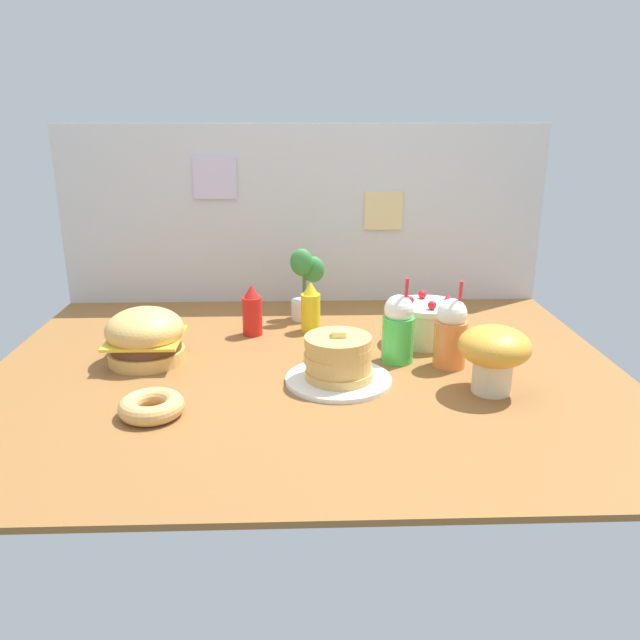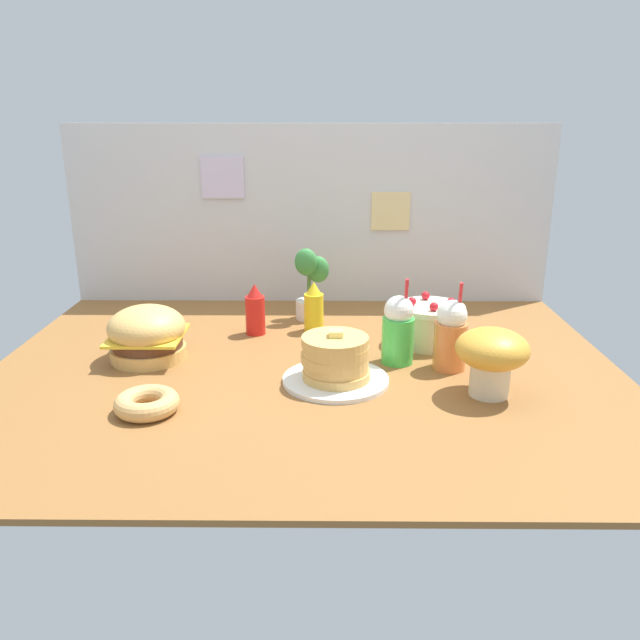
{
  "view_description": "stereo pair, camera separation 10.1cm",
  "coord_description": "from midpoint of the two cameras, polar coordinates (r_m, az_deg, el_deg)",
  "views": [
    {
      "loc": [
        -0.02,
        -2.24,
        0.93
      ],
      "look_at": [
        0.06,
        0.12,
        0.16
      ],
      "focal_mm": 35.39,
      "sensor_mm": 36.0,
      "label": 1
    },
    {
      "loc": [
        0.08,
        -2.24,
        0.93
      ],
      "look_at": [
        0.06,
        0.12,
        0.16
      ],
      "focal_mm": 35.39,
      "sensor_mm": 36.0,
      "label": 2
    }
  ],
  "objects": [
    {
      "name": "orange_float_cup",
      "position": [
        2.45,
        12.9,
        -1.36
      ],
      "size": [
        0.13,
        0.13,
        0.34
      ],
      "color": "orange",
      "rests_on": "ground_plane"
    },
    {
      "name": "ketchup_bottle",
      "position": [
        2.79,
        -4.85,
        0.82
      ],
      "size": [
        0.09,
        0.09,
        0.23
      ],
      "color": "red",
      "rests_on": "ground_plane"
    },
    {
      "name": "layer_cake",
      "position": [
        2.71,
        10.97,
        -0.37
      ],
      "size": [
        0.29,
        0.29,
        0.21
      ],
      "color": "beige",
      "rests_on": "ground_plane"
    },
    {
      "name": "burger",
      "position": [
        2.57,
        -14.29,
        -1.25
      ],
      "size": [
        0.3,
        0.3,
        0.22
      ],
      "color": "#DBA859",
      "rests_on": "ground_plane"
    },
    {
      "name": "mushroom_stool",
      "position": [
        2.25,
        16.53,
        -3.05
      ],
      "size": [
        0.25,
        0.25,
        0.24
      ],
      "color": "beige",
      "rests_on": "ground_plane"
    },
    {
      "name": "back_wall",
      "position": [
        3.22,
        0.02,
        9.48
      ],
      "size": [
        2.42,
        0.04,
        0.89
      ],
      "color": "silver",
      "rests_on": "ground_plane"
    },
    {
      "name": "donut_pink_glaze",
      "position": [
        2.14,
        -14.08,
        -7.27
      ],
      "size": [
        0.21,
        0.21,
        0.06
      ],
      "color": "tan",
      "rests_on": "ground_plane"
    },
    {
      "name": "mustard_bottle",
      "position": [
        2.82,
        0.47,
        1.06
      ],
      "size": [
        0.09,
        0.09,
        0.23
      ],
      "color": "yellow",
      "rests_on": "ground_plane"
    },
    {
      "name": "ground_plane",
      "position": [
        2.43,
        -0.16,
        -4.68
      ],
      "size": [
        2.42,
        1.9,
        0.02
      ],
      "primitive_type": "cube",
      "color": "brown"
    },
    {
      "name": "pancake_stack",
      "position": [
        2.28,
        2.69,
        -3.86
      ],
      "size": [
        0.39,
        0.39,
        0.2
      ],
      "color": "white",
      "rests_on": "ground_plane"
    },
    {
      "name": "cream_soda_cup",
      "position": [
        2.47,
        8.25,
        -0.91
      ],
      "size": [
        0.13,
        0.13,
        0.34
      ],
      "color": "green",
      "rests_on": "ground_plane"
    },
    {
      "name": "potted_plant",
      "position": [
        2.97,
        0.09,
        3.56
      ],
      "size": [
        0.16,
        0.14,
        0.35
      ],
      "color": "white",
      "rests_on": "ground_plane"
    }
  ]
}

